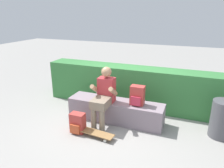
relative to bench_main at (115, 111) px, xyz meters
name	(u,v)px	position (x,y,z in m)	size (l,w,h in m)	color
ground_plane	(111,125)	(0.00, -0.26, -0.23)	(24.00, 24.00, 0.00)	gray
bench_main	(115,111)	(0.00, 0.00, 0.00)	(2.06, 0.49, 0.46)	gray
person_skater	(104,95)	(-0.17, -0.22, 0.43)	(0.49, 0.62, 1.21)	#B73338
skateboard_near_person	(94,133)	(-0.16, -0.74, -0.15)	(0.82, 0.28, 0.09)	olive
backpack_on_bench	(137,96)	(0.47, -0.01, 0.42)	(0.28, 0.23, 0.40)	#B23833
backpack_on_ground	(78,123)	(-0.52, -0.73, -0.03)	(0.28, 0.23, 0.40)	#B23833
hedge_row	(147,89)	(0.47, 0.89, 0.27)	(5.12, 0.56, 1.00)	#35783B
trash_bin	(222,119)	(2.08, 0.13, 0.13)	(0.42, 0.42, 0.72)	#4C4C51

